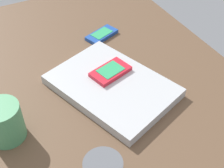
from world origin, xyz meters
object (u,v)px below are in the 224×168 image
at_px(laptop_closed, 112,86).
at_px(coffee_mug, 4,121).
at_px(cell_phone_on_laptop, 110,71).
at_px(cell_phone_on_desk, 102,35).

relative_size(laptop_closed, coffee_mug, 2.66).
xyz_separation_m(laptop_closed, cell_phone_on_laptop, (0.03, -0.01, 0.02)).
bearing_deg(coffee_mug, laptop_closed, -85.04).
distance_m(laptop_closed, coffee_mug, 0.29).
bearing_deg(laptop_closed, cell_phone_on_laptop, -40.61).
height_order(cell_phone_on_laptop, cell_phone_on_desk, cell_phone_on_laptop).
distance_m(cell_phone_on_desk, coffee_mug, 0.46).
xyz_separation_m(laptop_closed, cell_phone_on_desk, (0.24, -0.09, -0.01)).
distance_m(laptop_closed, cell_phone_on_laptop, 0.04).
bearing_deg(cell_phone_on_laptop, coffee_mug, 101.31).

